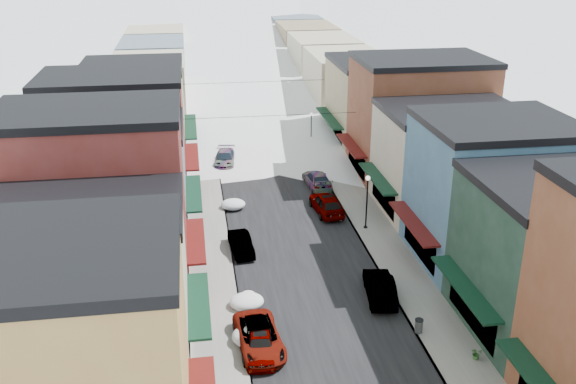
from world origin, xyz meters
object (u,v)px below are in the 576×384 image
object	(u,v)px
car_silver_sedan	(260,344)
car_green_sedan	(380,287)
car_dark_hatch	(241,244)
streetlamp_near	(367,195)
trash_can	(419,326)
car_white_suv	(259,337)

from	to	relation	value
car_silver_sedan	car_green_sedan	distance (m)	9.70
car_dark_hatch	streetlamp_near	xyz separation A→B (m)	(10.23, 2.41, 2.28)
car_dark_hatch	trash_can	distance (m)	15.47
car_silver_sedan	car_dark_hatch	bearing A→B (deg)	94.62
streetlamp_near	trash_can	bearing A→B (deg)	-92.85
car_white_suv	car_silver_sedan	bearing A→B (deg)	-94.69
car_dark_hatch	car_green_sedan	world-z (taller)	car_green_sedan
car_dark_hatch	streetlamp_near	world-z (taller)	streetlamp_near
car_silver_sedan	streetlamp_near	xyz separation A→B (m)	(10.23, 15.16, 2.24)
car_dark_hatch	car_silver_sedan	bearing A→B (deg)	-95.95
car_green_sedan	trash_can	world-z (taller)	car_green_sedan
car_white_suv	car_green_sedan	xyz separation A→B (m)	(8.38, 4.30, 0.06)
streetlamp_near	car_dark_hatch	bearing A→B (deg)	-166.72
car_green_sedan	trash_can	distance (m)	4.49
car_white_suv	trash_can	distance (m)	9.50
car_white_suv	car_dark_hatch	size ratio (longest dim) A/B	1.29
car_silver_sedan	streetlamp_near	world-z (taller)	streetlamp_near
car_silver_sedan	car_green_sedan	size ratio (longest dim) A/B	0.87
trash_can	car_white_suv	bearing A→B (deg)	179.73
car_silver_sedan	car_dark_hatch	world-z (taller)	car_silver_sedan
car_silver_sedan	car_dark_hatch	xyz separation A→B (m)	(0.00, 12.75, -0.04)
car_dark_hatch	streetlamp_near	distance (m)	10.75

